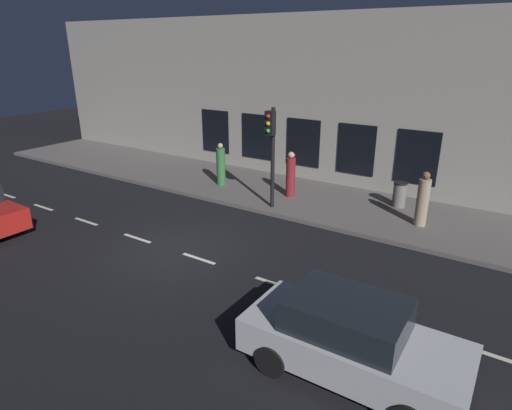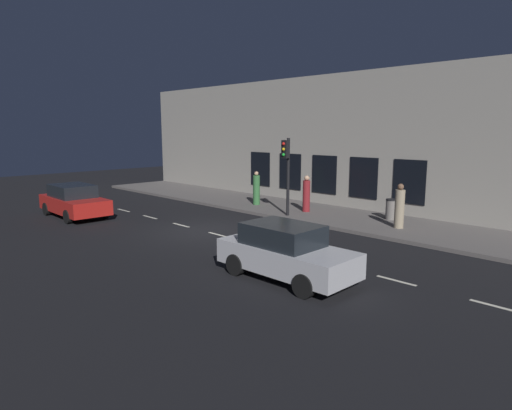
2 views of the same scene
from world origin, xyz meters
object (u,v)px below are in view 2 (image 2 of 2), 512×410
at_px(parked_car_0, 74,201).
at_px(trash_bin, 391,209).
at_px(traffic_light, 287,163).
at_px(pedestrian_2, 400,208).
at_px(parked_car_1, 286,252).
at_px(pedestrian_1, 256,189).
at_px(pedestrian_0, 306,195).

distance_m(parked_car_0, trash_bin, 15.19).
xyz_separation_m(traffic_light, pedestrian_2, (1.34, -5.10, -1.64)).
relative_size(parked_car_1, trash_bin, 4.34).
bearing_deg(pedestrian_1, traffic_light, 162.04).
relative_size(pedestrian_2, trash_bin, 1.97).
relative_size(parked_car_0, trash_bin, 4.74).
height_order(pedestrian_1, pedestrian_2, pedestrian_2).
bearing_deg(pedestrian_2, pedestrian_0, -14.44).
bearing_deg(pedestrian_2, parked_car_0, 21.06).
bearing_deg(trash_bin, pedestrian_2, -141.45).
bearing_deg(parked_car_1, traffic_light, -139.28).
bearing_deg(pedestrian_1, pedestrian_0, -171.84).
relative_size(parked_car_1, pedestrian_0, 2.25).
xyz_separation_m(pedestrian_0, pedestrian_2, (-0.21, -5.12, 0.01)).
height_order(parked_car_1, trash_bin, parked_car_1).
bearing_deg(trash_bin, parked_car_1, -169.67).
bearing_deg(pedestrian_0, pedestrian_1, -106.00).
xyz_separation_m(pedestrian_1, pedestrian_2, (0.08, -8.39, 0.02)).
distance_m(parked_car_0, pedestrian_1, 9.35).
bearing_deg(pedestrian_2, parked_car_1, 82.11).
xyz_separation_m(parked_car_1, pedestrian_1, (7.78, 8.96, 0.21)).
relative_size(pedestrian_0, trash_bin, 1.93).
height_order(pedestrian_0, pedestrian_2, pedestrian_2).
distance_m(pedestrian_0, pedestrian_2, 5.13).
distance_m(pedestrian_1, trash_bin, 7.43).
bearing_deg(pedestrian_1, trash_bin, -165.44).
bearing_deg(parked_car_0, pedestrian_2, 124.41).
height_order(pedestrian_0, trash_bin, pedestrian_0).
height_order(traffic_light, trash_bin, traffic_light).
xyz_separation_m(parked_car_0, trash_bin, (9.73, -11.66, -0.17)).
xyz_separation_m(traffic_light, parked_car_1, (-6.52, -5.67, -1.87)).
xyz_separation_m(parked_car_0, pedestrian_2, (8.33, -12.78, 0.22)).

